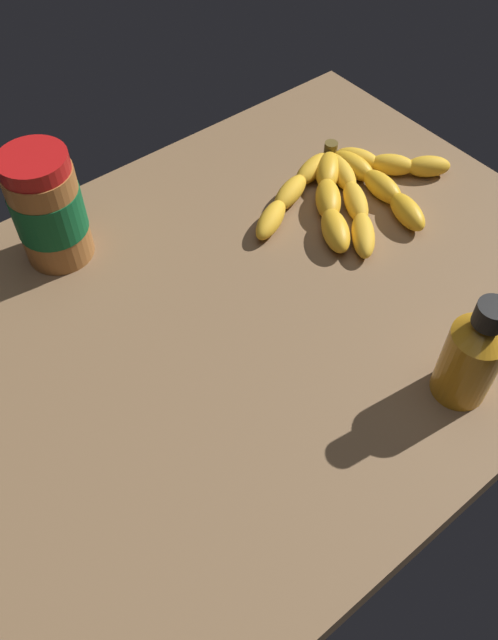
% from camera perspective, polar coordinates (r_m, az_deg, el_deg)
% --- Properties ---
extents(ground_plane, '(0.93, 0.67, 0.05)m').
position_cam_1_polar(ground_plane, '(0.81, -0.57, -0.16)').
color(ground_plane, brown).
extents(banana_bunch, '(0.33, 0.22, 0.04)m').
position_cam_1_polar(banana_bunch, '(0.94, 8.88, 11.40)').
color(banana_bunch, gold).
rests_on(banana_bunch, ground_plane).
extents(peanut_butter_jar, '(0.09, 0.09, 0.16)m').
position_cam_1_polar(peanut_butter_jar, '(0.85, -17.49, 9.44)').
color(peanut_butter_jar, '#9E602D').
rests_on(peanut_butter_jar, ground_plane).
extents(honey_bottle, '(0.06, 0.06, 0.14)m').
position_cam_1_polar(honey_bottle, '(0.71, 19.30, -2.98)').
color(honey_bottle, orange).
rests_on(honey_bottle, ground_plane).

